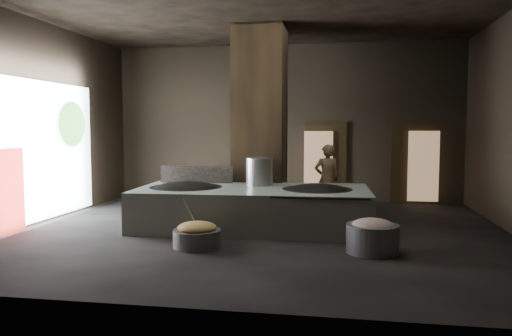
% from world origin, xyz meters
% --- Properties ---
extents(floor, '(10.00, 9.00, 0.10)m').
position_xyz_m(floor, '(0.00, 0.00, -0.05)').
color(floor, black).
rests_on(floor, ground).
extents(ceiling, '(10.00, 9.00, 0.10)m').
position_xyz_m(ceiling, '(0.00, 0.00, 4.55)').
color(ceiling, black).
rests_on(ceiling, back_wall).
extents(back_wall, '(10.00, 0.10, 4.50)m').
position_xyz_m(back_wall, '(0.00, 4.55, 2.25)').
color(back_wall, black).
rests_on(back_wall, ground).
extents(front_wall, '(10.00, 0.10, 4.50)m').
position_xyz_m(front_wall, '(0.00, -4.55, 2.25)').
color(front_wall, black).
rests_on(front_wall, ground).
extents(left_wall, '(0.10, 9.00, 4.50)m').
position_xyz_m(left_wall, '(-5.05, 0.00, 2.25)').
color(left_wall, black).
rests_on(left_wall, ground).
extents(pillar, '(1.20, 1.20, 4.50)m').
position_xyz_m(pillar, '(-0.30, 1.90, 2.25)').
color(pillar, black).
rests_on(pillar, ground).
extents(hearth_platform, '(4.94, 2.52, 0.84)m').
position_xyz_m(hearth_platform, '(-0.19, 0.31, 0.42)').
color(hearth_platform, '#ADBEAB').
rests_on(hearth_platform, ground).
extents(platform_cap, '(4.75, 2.28, 0.03)m').
position_xyz_m(platform_cap, '(-0.19, 0.31, 0.82)').
color(platform_cap, black).
rests_on(platform_cap, hearth_platform).
extents(wok_left, '(1.53, 1.53, 0.42)m').
position_xyz_m(wok_left, '(-1.64, 0.26, 0.75)').
color(wok_left, black).
rests_on(wok_left, hearth_platform).
extents(wok_left_rim, '(1.56, 1.56, 0.05)m').
position_xyz_m(wok_left_rim, '(-1.64, 0.26, 0.82)').
color(wok_left_rim, black).
rests_on(wok_left_rim, hearth_platform).
extents(wok_right, '(1.42, 1.42, 0.40)m').
position_xyz_m(wok_right, '(1.16, 0.36, 0.75)').
color(wok_right, black).
rests_on(wok_right, hearth_platform).
extents(wok_right_rim, '(1.46, 1.46, 0.05)m').
position_xyz_m(wok_right_rim, '(1.16, 0.36, 0.82)').
color(wok_right_rim, black).
rests_on(wok_right_rim, hearth_platform).
extents(stock_pot, '(0.59, 0.59, 0.63)m').
position_xyz_m(stock_pot, '(-0.14, 0.86, 1.13)').
color(stock_pot, '#999DA0').
rests_on(stock_pot, hearth_platform).
extents(splash_guard, '(1.69, 0.13, 0.42)m').
position_xyz_m(splash_guard, '(-1.64, 1.06, 1.03)').
color(splash_guard, black).
rests_on(splash_guard, hearth_platform).
extents(cook, '(0.71, 0.57, 1.71)m').
position_xyz_m(cook, '(1.30, 2.29, 0.86)').
color(cook, '#94764B').
rests_on(cook, ground).
extents(veg_basin, '(1.06, 1.06, 0.31)m').
position_xyz_m(veg_basin, '(-0.86, -1.58, 0.16)').
color(veg_basin, slate).
rests_on(veg_basin, ground).
extents(veg_fill, '(0.70, 0.70, 0.21)m').
position_xyz_m(veg_fill, '(-0.86, -1.58, 0.35)').
color(veg_fill, '#9AA34F').
rests_on(veg_fill, veg_basin).
extents(ladle, '(0.24, 0.27, 0.60)m').
position_xyz_m(ladle, '(-1.01, -1.43, 0.55)').
color(ladle, '#999DA0').
rests_on(ladle, veg_basin).
extents(meat_basin, '(1.00, 1.00, 0.49)m').
position_xyz_m(meat_basin, '(2.18, -1.46, 0.24)').
color(meat_basin, slate).
rests_on(meat_basin, ground).
extents(meat_fill, '(0.73, 0.73, 0.28)m').
position_xyz_m(meat_fill, '(2.18, -1.46, 0.45)').
color(meat_fill, '#A47262').
rests_on(meat_fill, meat_basin).
extents(doorway_near, '(1.18, 0.08, 2.38)m').
position_xyz_m(doorway_near, '(1.20, 4.45, 1.10)').
color(doorway_near, black).
rests_on(doorway_near, ground).
extents(doorway_near_glow, '(0.81, 0.04, 1.93)m').
position_xyz_m(doorway_near_glow, '(0.99, 4.34, 1.05)').
color(doorway_near_glow, '#8C6647').
rests_on(doorway_near_glow, ground).
extents(doorway_far, '(1.18, 0.08, 2.38)m').
position_xyz_m(doorway_far, '(3.60, 4.45, 1.10)').
color(doorway_far, black).
rests_on(doorway_far, ground).
extents(doorway_far_glow, '(0.82, 0.04, 1.95)m').
position_xyz_m(doorway_far_glow, '(3.87, 4.31, 1.05)').
color(doorway_far_glow, '#8C6647').
rests_on(doorway_far_glow, ground).
extents(left_opening, '(0.04, 4.20, 3.10)m').
position_xyz_m(left_opening, '(-4.95, 0.20, 1.60)').
color(left_opening, white).
rests_on(left_opening, ground).
extents(pavilion_sliver, '(0.05, 0.90, 1.70)m').
position_xyz_m(pavilion_sliver, '(-4.88, -1.10, 0.85)').
color(pavilion_sliver, maroon).
rests_on(pavilion_sliver, ground).
extents(tree_silhouette, '(0.28, 1.10, 1.10)m').
position_xyz_m(tree_silhouette, '(-4.85, 1.30, 2.20)').
color(tree_silhouette, '#194714').
rests_on(tree_silhouette, left_opening).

